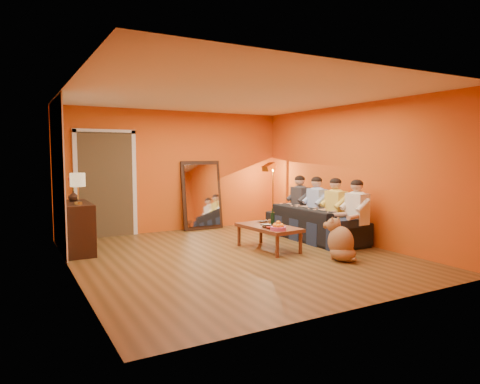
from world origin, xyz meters
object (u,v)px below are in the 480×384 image
person_far_right (300,205)px  tumbler (271,222)px  coffee_table (268,238)px  sofa (315,223)px  mirror_frame (202,195)px  person_far_left (357,214)px  dog (341,239)px  floor_lamp (273,196)px  person_mid_right (317,208)px  vase (73,196)px  person_mid_left (336,211)px  wine_bottle (273,217)px  laptop (266,222)px  table_lamp (78,189)px  sideboard (77,227)px

person_far_right → tumbler: (-1.29, -0.85, -0.15)m
coffee_table → sofa: bearing=8.8°
mirror_frame → person_far_left: mirror_frame is taller
mirror_frame → coffee_table: mirror_frame is taller
mirror_frame → dog: 3.77m
floor_lamp → tumbler: (-1.26, -1.84, -0.26)m
floor_lamp → person_mid_right: (0.03, -1.54, -0.11)m
sofa → vase: 4.49m
person_mid_left → wine_bottle: bearing=176.7°
wine_bottle → tumbler: (0.07, 0.17, -0.11)m
wine_bottle → mirror_frame: bearing=95.0°
coffee_table → tumbler: size_ratio=13.32×
coffee_table → wine_bottle: 0.37m
mirror_frame → sofa: size_ratio=0.68×
wine_bottle → person_far_left: bearing=-24.8°
floor_lamp → laptop: size_ratio=4.55×
vase → floor_lamp: bearing=4.0°
person_far_left → laptop: bearing=140.1°
mirror_frame → wine_bottle: (0.22, -2.54, -0.18)m
person_mid_right → person_far_right: same height
tumbler → vase: vase is taller
coffee_table → person_far_right: 1.76m
mirror_frame → person_mid_right: 2.61m
vase → tumbler: bearing=-26.5°
table_lamp → tumbler: bearing=-17.8°
mirror_frame → person_mid_left: bearing=-58.9°
table_lamp → coffee_table: bearing=-20.5°
dog → person_far_left: person_far_left is taller
floor_lamp → person_far_right: size_ratio=1.18×
sideboard → laptop: bearing=-18.6°
person_mid_right → sideboard: bearing=167.3°
sideboard → coffee_table: bearing=-25.4°
mirror_frame → sideboard: size_ratio=1.29×
table_lamp → coffee_table: (2.96, -1.11, -0.90)m
coffee_table → laptop: bearing=57.5°
sideboard → person_mid_left: (4.37, -1.54, 0.18)m
coffee_table → dog: bearing=-68.8°
person_mid_right → tumbler: person_mid_right is taller
table_lamp → floor_lamp: floor_lamp is taller
sideboard → vase: size_ratio=6.52×
person_far_left → vase: (-4.37, 2.34, 0.33)m
floor_lamp → laptop: bearing=-142.8°
person_mid_right → person_far_right: 0.55m
coffee_table → person_mid_right: bearing=11.3°
person_mid_left → person_mid_right: same height
wine_bottle → tumbler: wine_bottle is taller
sideboard → coffee_table: sideboard is taller
table_lamp → person_far_left: (4.37, -1.79, -0.49)m
person_mid_left → mirror_frame: bearing=121.1°
person_mid_left → person_far_left: bearing=-90.0°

